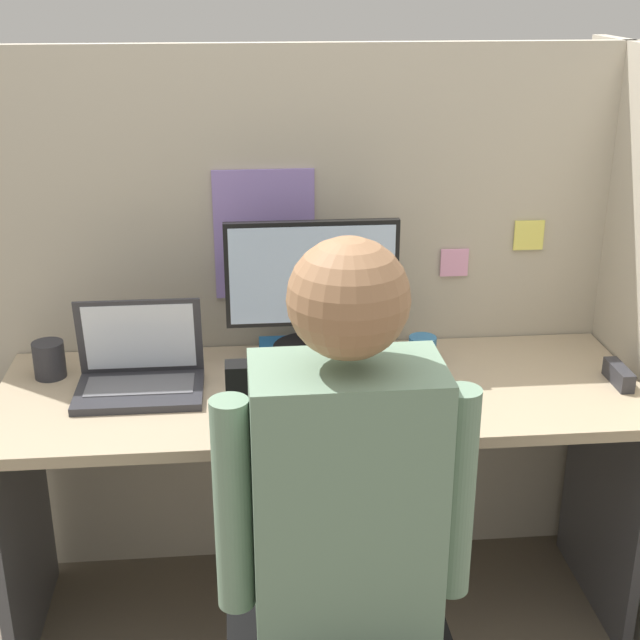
% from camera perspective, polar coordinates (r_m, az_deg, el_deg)
% --- Properties ---
extents(cubicle_panel_back, '(2.19, 0.05, 1.57)m').
position_cam_1_polar(cubicle_panel_back, '(2.61, -0.59, -0.05)').
color(cubicle_panel_back, '#B7AD99').
rests_on(cubicle_panel_back, ground).
extents(desk, '(1.69, 0.60, 0.72)m').
position_cam_1_polar(desk, '(2.41, 0.09, -7.87)').
color(desk, tan).
rests_on(desk, ground).
extents(paper_box, '(0.29, 0.23, 0.05)m').
position_cam_1_polar(paper_box, '(2.43, -0.48, -2.54)').
color(paper_box, '#236BAD').
rests_on(paper_box, desk).
extents(monitor, '(0.46, 0.22, 0.36)m').
position_cam_1_polar(monitor, '(2.36, -0.51, 2.25)').
color(monitor, black).
rests_on(monitor, paper_box).
extents(laptop, '(0.32, 0.22, 0.23)m').
position_cam_1_polar(laptop, '(2.35, -11.46, -3.40)').
color(laptop, '#2D2D33').
rests_on(laptop, desk).
extents(mouse, '(0.08, 0.05, 0.03)m').
position_cam_1_polar(mouse, '(2.25, -4.91, -5.03)').
color(mouse, silver).
rests_on(mouse, desk).
extents(stapler, '(0.04, 0.13, 0.05)m').
position_cam_1_polar(stapler, '(2.48, 18.57, -3.35)').
color(stapler, '#2D2D33').
rests_on(stapler, desk).
extents(carrot_toy, '(0.05, 0.16, 0.05)m').
position_cam_1_polar(carrot_toy, '(2.13, 0.57, -6.33)').
color(carrot_toy, orange).
rests_on(carrot_toy, desk).
extents(office_chair, '(0.52, 0.56, 1.01)m').
position_cam_1_polar(office_chair, '(1.93, 1.22, -17.93)').
color(office_chair, black).
rests_on(office_chair, ground).
extents(person, '(0.48, 0.40, 1.34)m').
position_cam_1_polar(person, '(1.65, 1.82, -14.03)').
color(person, black).
rests_on(person, ground).
extents(coffee_mug, '(0.08, 0.08, 0.08)m').
position_cam_1_polar(coffee_mug, '(2.47, 6.56, -1.97)').
color(coffee_mug, teal).
rests_on(coffee_mug, desk).
extents(pen_cup, '(0.08, 0.08, 0.10)m').
position_cam_1_polar(pen_cup, '(2.48, -16.94, -2.44)').
color(pen_cup, '#28282D').
rests_on(pen_cup, desk).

